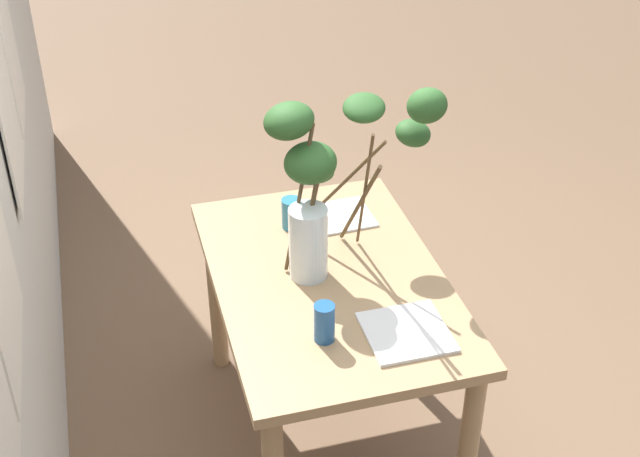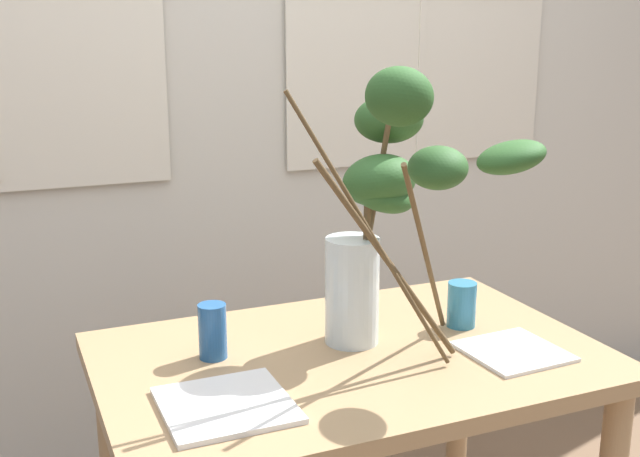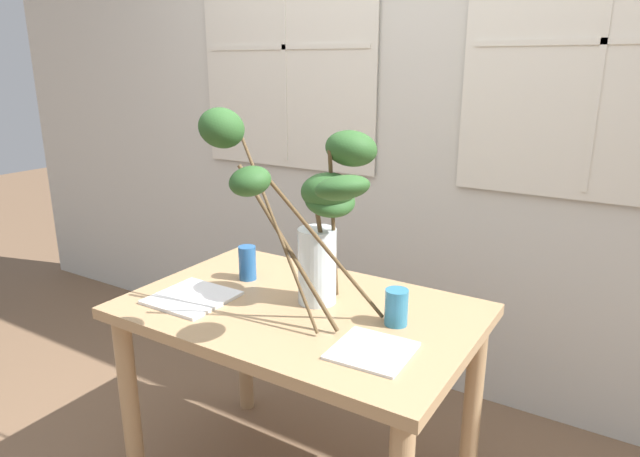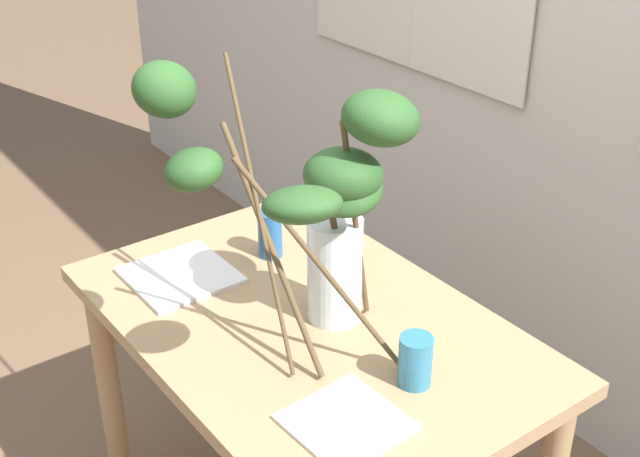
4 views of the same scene
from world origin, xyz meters
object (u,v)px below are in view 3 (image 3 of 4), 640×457
Objects in this scene: drinking_glass_blue_left at (247,263)px; plate_square_left at (192,298)px; drinking_glass_blue_right at (396,307)px; plate_square_right at (372,351)px; vase_with_branches at (317,207)px; dining_table at (300,338)px.

plate_square_left is (-0.04, -0.25, -0.06)m from drinking_glass_blue_left.
plate_square_left is (-0.67, -0.19, -0.05)m from drinking_glass_blue_right.
plate_square_right is (0.68, -0.00, -0.00)m from plate_square_left.
vase_with_branches is at bearing 18.03° from plate_square_left.
vase_with_branches reaches higher than plate_square_right.
plate_square_left is at bearing -163.91° from drinking_glass_blue_right.
vase_with_branches reaches higher than drinking_glass_blue_right.
vase_with_branches is (0.08, -0.01, 0.47)m from dining_table.
drinking_glass_blue_right is at bearing 16.09° from plate_square_left.
plate_square_right is (0.34, -0.15, 0.12)m from dining_table.
drinking_glass_blue_left reaches higher than plate_square_left.
plate_square_left is 1.19× the size of plate_square_right.
vase_with_branches reaches higher than plate_square_left.
drinking_glass_blue_left is at bearing 80.11° from plate_square_left.
vase_with_branches is 3.24× the size of plate_square_right.
plate_square_right is at bearing -27.22° from vase_with_branches.
drinking_glass_blue_left reaches higher than plate_square_right.
dining_table is 0.36m from drinking_glass_blue_left.
plate_square_right is at bearing -85.17° from drinking_glass_blue_right.
plate_square_right is (0.64, -0.25, -0.06)m from drinking_glass_blue_left.
dining_table is at bearing 156.54° from plate_square_right.
drinking_glass_blue_right is at bearing 7.90° from dining_table.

